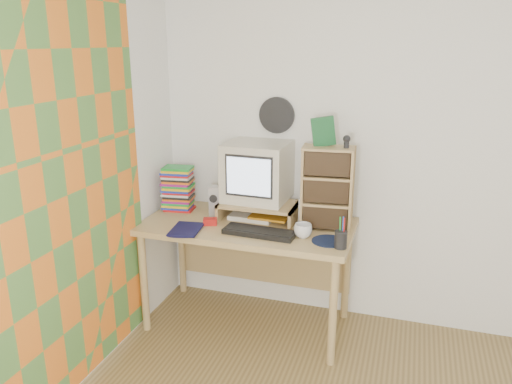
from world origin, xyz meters
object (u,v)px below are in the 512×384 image
Objects in this scene: dvd_stack at (178,191)px; keyboard at (259,232)px; desk at (250,239)px; mug at (303,231)px; crt_monitor at (256,172)px; cd_rack at (327,188)px; diary at (172,227)px.

keyboard is at bearing -30.19° from dvd_stack.
mug is (0.41, -0.19, 0.18)m from desk.
mug reaches higher than desk.
keyboard is at bearing -66.81° from crt_monitor.
mug is (0.39, -0.27, -0.27)m from crt_monitor.
dvd_stack is at bearing 160.88° from keyboard.
desk is 0.30m from keyboard.
crt_monitor is at bearing 166.59° from cd_rack.
keyboard is 0.77m from dvd_stack.
mug is at bearing 11.25° from keyboard.
crt_monitor is 0.45m from keyboard.
mug is 0.50× the size of diary.
diary is at bearing -142.04° from desk.
keyboard reaches higher than desk.
diary reaches higher than keyboard.
desk is 0.63m from dvd_stack.
desk is 6.26× the size of diary.
cd_rack reaches higher than dvd_stack.
desk is 3.07× the size of keyboard.
dvd_stack is at bearing 173.73° from desk.
crt_monitor reaches higher than desk.
keyboard is (0.14, -0.23, 0.15)m from desk.
mug is at bearing -22.25° from dvd_stack.
cd_rack reaches higher than keyboard.
desk is at bearing -14.10° from dvd_stack.
keyboard is 0.56m from diary.
cd_rack is (1.08, -0.05, 0.13)m from dvd_stack.
keyboard is 0.28m from mug.
crt_monitor is 1.46× the size of dvd_stack.
crt_monitor is 0.50m from cd_rack.
cd_rack is at bearing 63.22° from mug.
crt_monitor reaches higher than mug.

